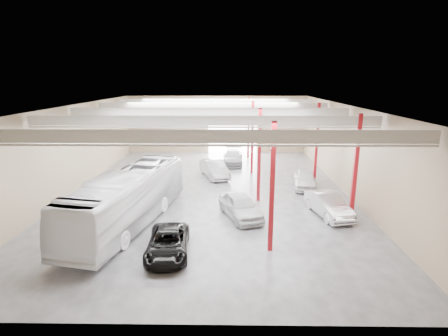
{
  "coord_description": "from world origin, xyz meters",
  "views": [
    {
      "loc": [
        1.56,
        -27.3,
        9.03
      ],
      "look_at": [
        1.17,
        -0.66,
        2.2
      ],
      "focal_mm": 28.0,
      "sensor_mm": 36.0,
      "label": 1
    }
  ],
  "objects_px": {
    "black_sedan": "(168,243)",
    "car_right_near": "(328,205)",
    "car_row_c": "(233,157)",
    "car_right_far": "(305,179)",
    "coach_bus": "(129,198)",
    "car_row_b": "(214,169)",
    "car_row_a": "(240,206)"
  },
  "relations": [
    {
      "from": "black_sedan",
      "to": "car_right_near",
      "type": "height_order",
      "value": "car_right_near"
    },
    {
      "from": "black_sedan",
      "to": "car_row_a",
      "type": "height_order",
      "value": "car_row_a"
    },
    {
      "from": "car_row_a",
      "to": "car_right_far",
      "type": "relative_size",
      "value": 1.07
    },
    {
      "from": "coach_bus",
      "to": "car_right_near",
      "type": "xyz_separation_m",
      "value": [
        13.06,
        1.58,
        -0.97
      ]
    },
    {
      "from": "car_right_near",
      "to": "car_right_far",
      "type": "relative_size",
      "value": 1.05
    },
    {
      "from": "car_row_a",
      "to": "car_right_far",
      "type": "bearing_deg",
      "value": 29.44
    },
    {
      "from": "car_right_far",
      "to": "car_row_a",
      "type": "bearing_deg",
      "value": -122.41
    },
    {
      "from": "black_sedan",
      "to": "car_right_near",
      "type": "distance_m",
      "value": 11.39
    },
    {
      "from": "coach_bus",
      "to": "black_sedan",
      "type": "height_order",
      "value": "coach_bus"
    },
    {
      "from": "coach_bus",
      "to": "car_row_b",
      "type": "distance_m",
      "value": 12.15
    },
    {
      "from": "black_sedan",
      "to": "car_row_b",
      "type": "relative_size",
      "value": 0.93
    },
    {
      "from": "black_sedan",
      "to": "coach_bus",
      "type": "bearing_deg",
      "value": 123.89
    },
    {
      "from": "black_sedan",
      "to": "car_right_near",
      "type": "xyz_separation_m",
      "value": [
        9.94,
        5.57,
        0.12
      ]
    },
    {
      "from": "coach_bus",
      "to": "car_right_far",
      "type": "bearing_deg",
      "value": 42.98
    },
    {
      "from": "black_sedan",
      "to": "car_right_near",
      "type": "relative_size",
      "value": 1.0
    },
    {
      "from": "coach_bus",
      "to": "car_row_b",
      "type": "bearing_deg",
      "value": 77.4
    },
    {
      "from": "car_row_c",
      "to": "car_right_far",
      "type": "relative_size",
      "value": 1.18
    },
    {
      "from": "car_row_c",
      "to": "car_row_b",
      "type": "bearing_deg",
      "value": -106.79
    },
    {
      "from": "black_sedan",
      "to": "car_row_b",
      "type": "distance_m",
      "value": 15.15
    },
    {
      "from": "car_row_a",
      "to": "car_row_c",
      "type": "relative_size",
      "value": 0.91
    },
    {
      "from": "car_row_c",
      "to": "car_right_far",
      "type": "height_order",
      "value": "car_row_c"
    },
    {
      "from": "black_sedan",
      "to": "car_right_near",
      "type": "bearing_deg",
      "value": 25.05
    },
    {
      "from": "car_row_a",
      "to": "car_right_near",
      "type": "height_order",
      "value": "car_row_a"
    },
    {
      "from": "car_row_b",
      "to": "car_right_far",
      "type": "bearing_deg",
      "value": -41.95
    },
    {
      "from": "coach_bus",
      "to": "car_row_c",
      "type": "distance_m",
      "value": 17.62
    },
    {
      "from": "black_sedan",
      "to": "car_right_far",
      "type": "relative_size",
      "value": 1.05
    },
    {
      "from": "coach_bus",
      "to": "car_right_near",
      "type": "bearing_deg",
      "value": 18.44
    },
    {
      "from": "car_right_near",
      "to": "car_right_far",
      "type": "xyz_separation_m",
      "value": [
        -0.28,
        6.23,
        -0.01
      ]
    },
    {
      "from": "car_row_c",
      "to": "car_row_a",
      "type": "bearing_deg",
      "value": -86.48
    },
    {
      "from": "coach_bus",
      "to": "black_sedan",
      "type": "bearing_deg",
      "value": -40.36
    },
    {
      "from": "car_row_b",
      "to": "car_row_c",
      "type": "bearing_deg",
      "value": 51.59
    },
    {
      "from": "car_row_a",
      "to": "car_right_near",
      "type": "distance_m",
      "value": 5.98
    }
  ]
}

